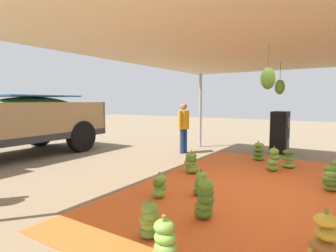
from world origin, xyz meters
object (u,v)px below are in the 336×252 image
object	(u,v)px
banana_bunch_2	(149,221)
speaker_stack	(280,132)
banana_bunch_4	(258,152)
banana_bunch_9	(330,179)
banana_bunch_11	(205,200)
banana_bunch_5	(159,186)
banana_bunch_14	(165,248)
banana_bunch_7	(200,184)
banana_bunch_6	(273,160)
banana_bunch_13	(288,159)
banana_bunch_10	(324,241)
worker_0	(184,124)
banana_bunch_1	(191,163)

from	to	relation	value
banana_bunch_2	speaker_stack	size ratio (longest dim) A/B	0.37
banana_bunch_4	banana_bunch_9	world-z (taller)	banana_bunch_4
banana_bunch_11	banana_bunch_4	bearing A→B (deg)	5.61
banana_bunch_5	banana_bunch_14	xyz separation A→B (m)	(-1.68, -1.22, 0.05)
banana_bunch_7	banana_bunch_2	bearing A→B (deg)	-174.64
banana_bunch_2	banana_bunch_6	distance (m)	4.15
banana_bunch_6	banana_bunch_14	size ratio (longest dim) A/B	1.02
banana_bunch_7	banana_bunch_13	size ratio (longest dim) A/B	0.93
banana_bunch_7	banana_bunch_11	world-z (taller)	banana_bunch_11
banana_bunch_2	banana_bunch_4	size ratio (longest dim) A/B	0.91
banana_bunch_6	banana_bunch_10	world-z (taller)	banana_bunch_6
banana_bunch_13	worker_0	size ratio (longest dim) A/B	0.32
banana_bunch_9	banana_bunch_4	bearing A→B (deg)	42.50
banana_bunch_13	banana_bunch_7	bearing A→B (deg)	163.01
banana_bunch_2	banana_bunch_4	world-z (taller)	banana_bunch_4
banana_bunch_4	banana_bunch_6	distance (m)	1.22
banana_bunch_4	banana_bunch_10	xyz separation A→B (m)	(-4.63, -1.90, 0.02)
banana_bunch_6	speaker_stack	xyz separation A→B (m)	(2.54, 0.37, 0.39)
banana_bunch_2	banana_bunch_14	size ratio (longest dim) A/B	0.87
banana_bunch_9	speaker_stack	world-z (taller)	speaker_stack
banana_bunch_1	banana_bunch_2	xyz separation A→B (m)	(-2.92, -1.00, -0.02)
banana_bunch_2	worker_0	xyz separation A→B (m)	(5.00, 2.40, 0.70)
banana_bunch_9	banana_bunch_14	distance (m)	3.83
banana_bunch_7	banana_bunch_14	bearing A→B (deg)	-162.15
banana_bunch_9	banana_bunch_1	bearing A→B (deg)	95.29
banana_bunch_7	banana_bunch_14	size ratio (longest dim) A/B	0.83
banana_bunch_7	speaker_stack	size ratio (longest dim) A/B	0.36
banana_bunch_4	banana_bunch_6	world-z (taller)	banana_bunch_6
banana_bunch_10	banana_bunch_14	bearing A→B (deg)	128.41
banana_bunch_14	speaker_stack	world-z (taller)	speaker_stack
banana_bunch_2	banana_bunch_13	distance (m)	4.73
banana_bunch_5	banana_bunch_11	xyz separation A→B (m)	(-0.36, -1.01, 0.08)
banana_bunch_10	banana_bunch_4	bearing A→B (deg)	22.25
banana_bunch_14	banana_bunch_4	bearing A→B (deg)	6.45
banana_bunch_4	banana_bunch_13	bearing A→B (deg)	-119.68
banana_bunch_7	speaker_stack	distance (m)	5.00
banana_bunch_4	banana_bunch_14	bearing A→B (deg)	-173.55
banana_bunch_9	worker_0	bearing A→B (deg)	66.03
banana_bunch_5	banana_bunch_6	world-z (taller)	banana_bunch_6
banana_bunch_7	banana_bunch_10	bearing A→B (deg)	-120.61
banana_bunch_4	worker_0	bearing A→B (deg)	93.97
banana_bunch_6	banana_bunch_14	distance (m)	4.59
banana_bunch_7	banana_bunch_11	distance (m)	0.96
banana_bunch_7	banana_bunch_4	bearing A→B (deg)	-0.92
banana_bunch_2	banana_bunch_9	size ratio (longest dim) A/B	0.94
banana_bunch_11	banana_bunch_13	distance (m)	3.85
banana_bunch_5	banana_bunch_10	distance (m)	2.57
banana_bunch_1	banana_bunch_9	size ratio (longest dim) A/B	0.98
banana_bunch_10	banana_bunch_7	bearing A→B (deg)	59.39
worker_0	banana_bunch_14	bearing A→B (deg)	-151.82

